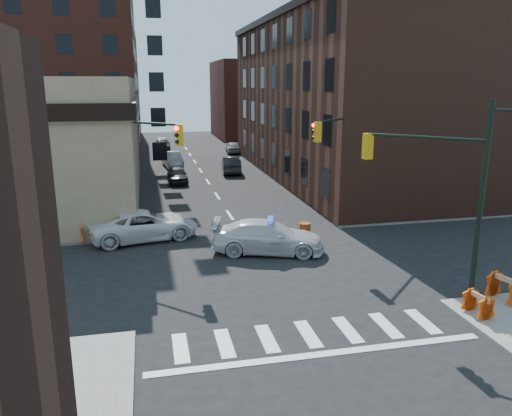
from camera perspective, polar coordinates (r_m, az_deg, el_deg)
name	(u,v)px	position (r m, az deg, el deg)	size (l,w,h in m)	color
ground	(264,267)	(24.34, 0.92, -6.78)	(140.00, 140.00, 0.00)	black
sidewalk_ne	(387,156)	(62.32, 14.76, 5.73)	(34.00, 54.50, 0.15)	gray
apartment_block	(19,52)	(63.59, -25.45, 15.81)	(25.00, 25.00, 24.00)	#5B261C
commercial_row_ne	(344,101)	(48.24, 10.05, 11.92)	(14.00, 34.00, 14.00)	#49281D
filler_nw	(73,87)	(84.80, -20.23, 12.83)	(20.00, 18.00, 16.00)	brown
filler_ne	(266,100)	(82.44, 1.11, 12.27)	(16.00, 16.00, 12.00)	#5B261C
signal_pole_se	(451,192)	(20.49, 21.40, 1.68)	(5.40, 5.27, 8.00)	black
signal_pole_nw	(136,166)	(27.80, -13.52, 4.74)	(3.58, 3.67, 8.00)	black
signal_pole_ne	(340,159)	(29.95, 9.53, 5.59)	(3.67, 3.58, 8.00)	black
tree_ne_near	(277,137)	(50.05, 2.44, 8.16)	(3.00, 3.00, 4.85)	black
tree_ne_far	(259,129)	(57.78, 0.39, 8.97)	(3.00, 3.00, 4.85)	black
police_car	(268,237)	(26.15, 1.38, -3.30)	(2.39, 5.87, 1.70)	silver
pickup	(144,225)	(29.00, -12.64, -1.91)	(2.80, 6.06, 1.69)	silver
parked_car_wnear	(177,175)	(44.97, -8.99, 3.75)	(1.69, 4.20, 1.43)	black
parked_car_wfar	(172,159)	(53.75, -9.54, 5.50)	(1.68, 4.82, 1.59)	gray
parked_car_wdeep	(162,145)	(67.46, -10.64, 7.12)	(2.05, 5.05, 1.47)	black
parked_car_enear	(231,165)	(49.51, -2.85, 4.97)	(1.72, 4.92, 1.62)	black
parked_car_efar	(233,147)	(63.88, -2.65, 6.96)	(1.71, 4.25, 1.45)	#93959B
pedestrian_a	(128,222)	(29.17, -14.40, -1.57)	(0.63, 0.42, 1.73)	black
pedestrian_b	(61,219)	(30.56, -21.38, -1.20)	(0.94, 0.73, 1.94)	black
pedestrian_c	(14,219)	(32.08, -25.97, -1.14)	(1.03, 0.43, 1.75)	black
barrel_road	(305,233)	(28.03, 5.61, -2.81)	(0.61, 0.61, 1.10)	#D5680A
barrel_bank	(146,219)	(31.43, -12.42, -1.29)	(0.57, 0.57, 1.02)	orange
barricade_se_a	(505,288)	(22.61, 26.53, -8.23)	(1.36, 0.68, 1.02)	#E3540A
barricade_se_b	(478,304)	(20.88, 24.04, -10.02)	(1.14, 0.57, 0.85)	#D26109
barricade_nw_a	(129,225)	(30.16, -14.31, -1.84)	(1.23, 0.61, 0.92)	#E65D0A
barricade_nw_b	(91,232)	(29.13, -18.31, -2.59)	(1.37, 0.68, 1.03)	#CF5A09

